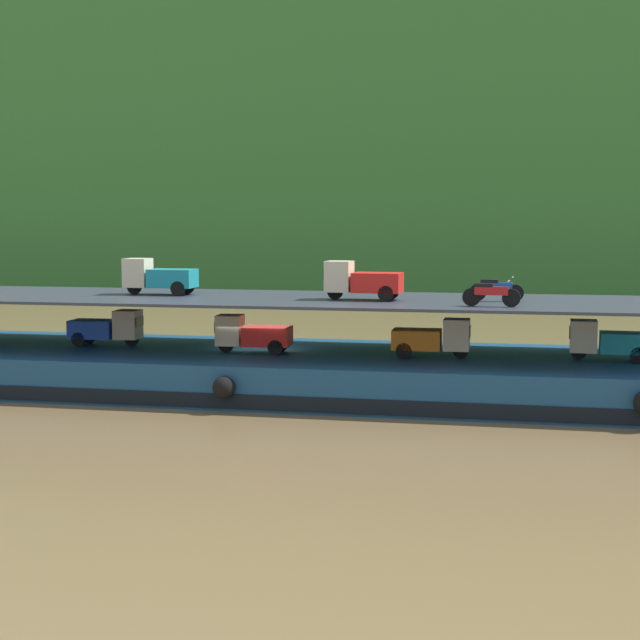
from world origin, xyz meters
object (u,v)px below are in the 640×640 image
object	(u,v)px
mini_truck_lower_fore	(433,338)
mini_truck_upper_mid	(158,277)
cargo_barge	(259,371)
mini_truck_upper_fore	(362,281)
motorcycle_upper_centre	(496,289)
mini_truck_lower_mid	(252,334)
mini_truck_lower_aft	(107,328)
mini_truck_lower_bow	(608,341)
motorcycle_upper_port	(491,293)

from	to	relation	value
mini_truck_lower_fore	mini_truck_upper_mid	size ratio (longest dim) A/B	1.00
cargo_barge	mini_truck_upper_fore	bearing A→B (deg)	-5.82
mini_truck_lower_fore	mini_truck_upper_mid	bearing A→B (deg)	175.57
cargo_barge	mini_truck_upper_mid	distance (m)	5.35
mini_truck_upper_fore	motorcycle_upper_centre	distance (m)	4.72
mini_truck_lower_mid	mini_truck_upper_fore	size ratio (longest dim) A/B	1.00
mini_truck_lower_mid	mini_truck_lower_aft	bearing A→B (deg)	171.40
mini_truck_lower_fore	mini_truck_upper_fore	world-z (taller)	mini_truck_upper_fore
cargo_barge	mini_truck_lower_bow	world-z (taller)	mini_truck_lower_bow
mini_truck_lower_aft	cargo_barge	bearing A→B (deg)	-3.22
mini_truck_lower_bow	mini_truck_lower_fore	bearing A→B (deg)	-175.33
mini_truck_lower_bow	motorcycle_upper_port	distance (m)	4.91
mini_truck_lower_aft	motorcycle_upper_port	world-z (taller)	motorcycle_upper_port
mini_truck_lower_aft	mini_truck_lower_mid	xyz separation A→B (m)	(6.10, -0.92, 0.00)
mini_truck_lower_aft	motorcycle_upper_port	distance (m)	15.02
mini_truck_lower_mid	mini_truck_lower_bow	size ratio (longest dim) A/B	1.01
motorcycle_upper_port	motorcycle_upper_centre	world-z (taller)	same
mini_truck_lower_aft	mini_truck_lower_mid	world-z (taller)	same
mini_truck_lower_mid	mini_truck_lower_fore	world-z (taller)	same
motorcycle_upper_port	motorcycle_upper_centre	bearing A→B (deg)	87.25
motorcycle_upper_centre	mini_truck_lower_mid	bearing A→B (deg)	-176.06
mini_truck_lower_aft	motorcycle_upper_port	bearing A→B (deg)	-9.74
motorcycle_upper_port	mini_truck_lower_aft	bearing A→B (deg)	170.26
mini_truck_upper_mid	mini_truck_upper_fore	xyz separation A→B (m)	(8.02, -0.85, 0.00)
mini_truck_lower_mid	mini_truck_upper_mid	bearing A→B (deg)	165.63
mini_truck_upper_mid	mini_truck_upper_fore	world-z (taller)	same
mini_truck_lower_mid	mini_truck_upper_fore	bearing A→B (deg)	2.45
mini_truck_lower_fore	motorcycle_upper_centre	distance (m)	2.80
mini_truck_lower_bow	mini_truck_upper_mid	xyz separation A→B (m)	(-16.58, 0.33, 2.00)
mini_truck_lower_bow	motorcycle_upper_port	world-z (taller)	motorcycle_upper_port
mini_truck_lower_mid	motorcycle_upper_centre	world-z (taller)	motorcycle_upper_centre
mini_truck_lower_fore	motorcycle_upper_centre	xyz separation A→B (m)	(2.15, 0.39, 1.74)
motorcycle_upper_centre	motorcycle_upper_port	bearing A→B (deg)	-92.75
mini_truck_lower_mid	motorcycle_upper_centre	xyz separation A→B (m)	(8.72, 0.60, 1.74)
mini_truck_lower_aft	mini_truck_lower_fore	xyz separation A→B (m)	(12.66, -0.72, 0.00)
mini_truck_lower_mid	mini_truck_lower_fore	size ratio (longest dim) A/B	1.02
motorcycle_upper_port	mini_truck_lower_mid	bearing A→B (deg)	169.45
mini_truck_upper_mid	motorcycle_upper_centre	xyz separation A→B (m)	(12.71, -0.42, -0.26)
cargo_barge	mini_truck_lower_bow	xyz separation A→B (m)	(12.51, 0.12, 1.44)
mini_truck_lower_mid	mini_truck_upper_mid	distance (m)	4.58
cargo_barge	motorcycle_upper_port	bearing A→B (deg)	-14.32
mini_truck_lower_mid	mini_truck_upper_fore	world-z (taller)	mini_truck_upper_fore
mini_truck_lower_mid	motorcycle_upper_centre	size ratio (longest dim) A/B	1.47
cargo_barge	mini_truck_lower_aft	xyz separation A→B (m)	(-6.17, 0.35, 1.44)
mini_truck_lower_aft	mini_truck_lower_bow	distance (m)	18.68
mini_truck_lower_fore	mini_truck_upper_fore	size ratio (longest dim) A/B	0.99
mini_truck_upper_fore	mini_truck_lower_aft	bearing A→B (deg)	175.76
mini_truck_upper_fore	motorcycle_upper_port	size ratio (longest dim) A/B	1.46
mini_truck_lower_mid	motorcycle_upper_port	xyz separation A→B (m)	(8.61, -1.60, 1.74)
mini_truck_lower_aft	mini_truck_upper_fore	size ratio (longest dim) A/B	1.00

